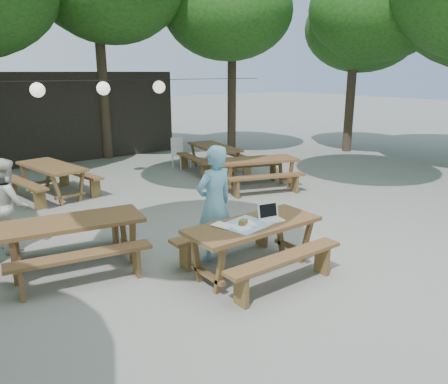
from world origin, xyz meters
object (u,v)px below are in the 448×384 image
object	(u,v)px
woman	(214,203)
second_person	(8,204)
picnic_table_nw	(74,243)
main_picnic_table	(253,247)
plastic_chair	(181,159)

from	to	relation	value
woman	second_person	distance (m)	3.37
picnic_table_nw	woman	distance (m)	2.15
main_picnic_table	woman	size ratio (longest dim) A/B	1.12
main_picnic_table	plastic_chair	world-z (taller)	plastic_chair
picnic_table_nw	second_person	xyz separation A→B (m)	(-0.56, 1.39, 0.37)
second_person	plastic_chair	xyz separation A→B (m)	(5.51, 3.69, -0.50)
woman	plastic_chair	bearing A→B (deg)	-120.46
picnic_table_nw	second_person	distance (m)	1.54
woman	main_picnic_table	bearing A→B (deg)	99.22
picnic_table_nw	second_person	size ratio (longest dim) A/B	1.43
main_picnic_table	woman	distance (m)	0.90
main_picnic_table	woman	bearing A→B (deg)	102.60
second_person	woman	bearing A→B (deg)	-134.74
woman	plastic_chair	size ratio (longest dim) A/B	1.98
picnic_table_nw	plastic_chair	distance (m)	7.09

